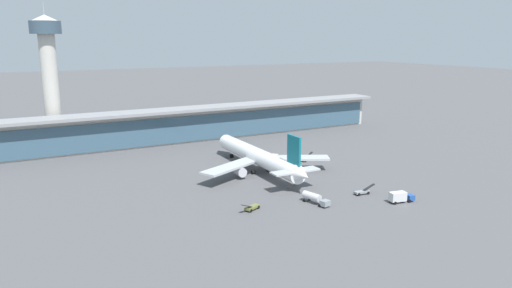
{
  "coord_description": "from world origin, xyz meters",
  "views": [
    {
      "loc": [
        -79.91,
        -124.94,
        44.87
      ],
      "look_at": [
        0.0,
        20.38,
        7.69
      ],
      "focal_mm": 33.14,
      "sensor_mm": 36.0,
      "label": 1
    }
  ],
  "objects_px": {
    "service_truck_under_wing_white": "(274,158)",
    "service_truck_by_tail_grey": "(315,198)",
    "airliner_on_stand": "(259,157)",
    "control_tower": "(49,70)",
    "safety_cone_bravo": "(294,185)",
    "safety_cone_alpha": "(288,187)",
    "service_truck_mid_apron_blue": "(400,197)",
    "service_truck_at_far_stand_white": "(306,159)",
    "safety_cone_charlie": "(269,188)",
    "service_truck_on_taxiway_olive": "(252,207)",
    "service_truck_near_nose_grey": "(363,192)"
  },
  "relations": [
    {
      "from": "airliner_on_stand",
      "to": "service_truck_under_wing_white",
      "type": "relative_size",
      "value": 9.06
    },
    {
      "from": "service_truck_under_wing_white",
      "to": "safety_cone_charlie",
      "type": "bearing_deg",
      "value": -123.6
    },
    {
      "from": "service_truck_on_taxiway_olive",
      "to": "service_truck_at_far_stand_white",
      "type": "bearing_deg",
      "value": 40.23
    },
    {
      "from": "service_truck_under_wing_white",
      "to": "service_truck_by_tail_grey",
      "type": "distance_m",
      "value": 45.22
    },
    {
      "from": "control_tower",
      "to": "safety_cone_charlie",
      "type": "xyz_separation_m",
      "value": [
        50.26,
        -89.15,
        -31.99
      ]
    },
    {
      "from": "service_truck_at_far_stand_white",
      "to": "service_truck_mid_apron_blue",
      "type": "bearing_deg",
      "value": -93.87
    },
    {
      "from": "service_truck_mid_apron_blue",
      "to": "safety_cone_alpha",
      "type": "relative_size",
      "value": 10.84
    },
    {
      "from": "service_truck_mid_apron_blue",
      "to": "service_truck_on_taxiway_olive",
      "type": "relative_size",
      "value": 1.12
    },
    {
      "from": "safety_cone_charlie",
      "to": "safety_cone_alpha",
      "type": "bearing_deg",
      "value": -16.88
    },
    {
      "from": "service_truck_at_far_stand_white",
      "to": "safety_cone_alpha",
      "type": "distance_m",
      "value": 34.21
    },
    {
      "from": "service_truck_near_nose_grey",
      "to": "service_truck_by_tail_grey",
      "type": "bearing_deg",
      "value": 179.55
    },
    {
      "from": "safety_cone_charlie",
      "to": "service_truck_on_taxiway_olive",
      "type": "bearing_deg",
      "value": -134.93
    },
    {
      "from": "service_truck_under_wing_white",
      "to": "safety_cone_bravo",
      "type": "bearing_deg",
      "value": -108.48
    },
    {
      "from": "airliner_on_stand",
      "to": "service_truck_by_tail_grey",
      "type": "bearing_deg",
      "value": -93.33
    },
    {
      "from": "airliner_on_stand",
      "to": "control_tower",
      "type": "distance_m",
      "value": 94.76
    },
    {
      "from": "service_truck_mid_apron_blue",
      "to": "service_truck_near_nose_grey",
      "type": "bearing_deg",
      "value": 112.48
    },
    {
      "from": "service_truck_under_wing_white",
      "to": "safety_cone_charlie",
      "type": "distance_m",
      "value": 31.43
    },
    {
      "from": "service_truck_at_far_stand_white",
      "to": "safety_cone_alpha",
      "type": "relative_size",
      "value": 9.66
    },
    {
      "from": "service_truck_mid_apron_blue",
      "to": "safety_cone_bravo",
      "type": "xyz_separation_m",
      "value": [
        -17.58,
        27.27,
        -1.37
      ]
    },
    {
      "from": "service_truck_by_tail_grey",
      "to": "safety_cone_bravo",
      "type": "distance_m",
      "value": 17.11
    },
    {
      "from": "airliner_on_stand",
      "to": "service_truck_mid_apron_blue",
      "type": "distance_m",
      "value": 50.25
    },
    {
      "from": "service_truck_near_nose_grey",
      "to": "service_truck_under_wing_white",
      "type": "height_order",
      "value": "service_truck_under_wing_white"
    },
    {
      "from": "service_truck_near_nose_grey",
      "to": "service_truck_mid_apron_blue",
      "type": "xyz_separation_m",
      "value": [
        4.36,
        -10.54,
        0.88
      ]
    },
    {
      "from": "safety_cone_bravo",
      "to": "service_truck_mid_apron_blue",
      "type": "bearing_deg",
      "value": -57.19
    },
    {
      "from": "service_truck_mid_apron_blue",
      "to": "service_truck_by_tail_grey",
      "type": "bearing_deg",
      "value": 153.58
    },
    {
      "from": "safety_cone_alpha",
      "to": "safety_cone_bravo",
      "type": "distance_m",
      "value": 3.01
    },
    {
      "from": "airliner_on_stand",
      "to": "service_truck_on_taxiway_olive",
      "type": "relative_size",
      "value": 9.3
    },
    {
      "from": "airliner_on_stand",
      "to": "service_truck_by_tail_grey",
      "type": "xyz_separation_m",
      "value": [
        -2.07,
        -35.54,
        -3.56
      ]
    },
    {
      "from": "service_truck_mid_apron_blue",
      "to": "safety_cone_charlie",
      "type": "bearing_deg",
      "value": 133.03
    },
    {
      "from": "airliner_on_stand",
      "to": "service_truck_under_wing_white",
      "type": "height_order",
      "value": "airliner_on_stand"
    },
    {
      "from": "service_truck_mid_apron_blue",
      "to": "service_truck_by_tail_grey",
      "type": "xyz_separation_m",
      "value": [
        -21.48,
        10.68,
        0.02
      ]
    },
    {
      "from": "safety_cone_charlie",
      "to": "service_truck_at_far_stand_white",
      "type": "bearing_deg",
      "value": 37.81
    },
    {
      "from": "service_truck_under_wing_white",
      "to": "control_tower",
      "type": "relative_size",
      "value": 0.12
    },
    {
      "from": "service_truck_under_wing_white",
      "to": "safety_cone_bravo",
      "type": "height_order",
      "value": "service_truck_under_wing_white"
    },
    {
      "from": "safety_cone_charlie",
      "to": "service_truck_under_wing_white",
      "type": "bearing_deg",
      "value": 56.4
    },
    {
      "from": "control_tower",
      "to": "safety_cone_alpha",
      "type": "distance_m",
      "value": 111.37
    },
    {
      "from": "service_truck_at_far_stand_white",
      "to": "safety_cone_bravo",
      "type": "relative_size",
      "value": 9.66
    },
    {
      "from": "safety_cone_alpha",
      "to": "safety_cone_charlie",
      "type": "height_order",
      "value": "same"
    },
    {
      "from": "safety_cone_alpha",
      "to": "safety_cone_charlie",
      "type": "relative_size",
      "value": 1.0
    },
    {
      "from": "airliner_on_stand",
      "to": "service_truck_on_taxiway_olive",
      "type": "height_order",
      "value": "airliner_on_stand"
    },
    {
      "from": "airliner_on_stand",
      "to": "service_truck_near_nose_grey",
      "type": "xyz_separation_m",
      "value": [
        15.06,
        -35.67,
        -4.46
      ]
    },
    {
      "from": "airliner_on_stand",
      "to": "service_truck_mid_apron_blue",
      "type": "bearing_deg",
      "value": -67.21
    },
    {
      "from": "safety_cone_alpha",
      "to": "service_truck_under_wing_white",
      "type": "bearing_deg",
      "value": 67.16
    },
    {
      "from": "service_truck_at_far_stand_white",
      "to": "safety_cone_charlie",
      "type": "xyz_separation_m",
      "value": [
        -29.45,
        -22.86,
        -0.49
      ]
    },
    {
      "from": "service_truck_under_wing_white",
      "to": "service_truck_at_far_stand_white",
      "type": "bearing_deg",
      "value": -15.3
    },
    {
      "from": "service_truck_on_taxiway_olive",
      "to": "safety_cone_charlie",
      "type": "distance_m",
      "value": 18.62
    },
    {
      "from": "service_truck_at_far_stand_white",
      "to": "safety_cone_charlie",
      "type": "bearing_deg",
      "value": -142.19
    },
    {
      "from": "airliner_on_stand",
      "to": "service_truck_near_nose_grey",
      "type": "bearing_deg",
      "value": -67.12
    },
    {
      "from": "airliner_on_stand",
      "to": "service_truck_by_tail_grey",
      "type": "distance_m",
      "value": 35.78
    },
    {
      "from": "service_truck_by_tail_grey",
      "to": "safety_cone_charlie",
      "type": "bearing_deg",
      "value": 104.78
    }
  ]
}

